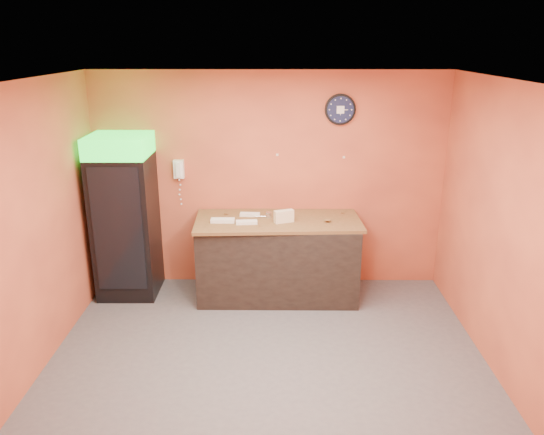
{
  "coord_description": "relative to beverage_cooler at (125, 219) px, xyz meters",
  "views": [
    {
      "loc": [
        0.09,
        -4.65,
        3.13
      ],
      "look_at": [
        0.04,
        0.6,
        1.37
      ],
      "focal_mm": 35.0,
      "sensor_mm": 36.0,
      "label": 1
    }
  ],
  "objects": [
    {
      "name": "floor",
      "position": [
        1.81,
        -1.6,
        -1.01
      ],
      "size": [
        4.5,
        4.5,
        0.0
      ],
      "primitive_type": "plane",
      "color": "#47474C",
      "rests_on": "ground"
    },
    {
      "name": "back_wall",
      "position": [
        1.81,
        0.4,
        0.39
      ],
      "size": [
        4.5,
        0.02,
        2.8
      ],
      "primitive_type": "cube",
      "color": "#D4623B",
      "rests_on": "floor"
    },
    {
      "name": "left_wall",
      "position": [
        -0.44,
        -1.6,
        0.39
      ],
      "size": [
        0.02,
        4.0,
        2.8
      ],
      "primitive_type": "cube",
      "color": "#D4623B",
      "rests_on": "floor"
    },
    {
      "name": "right_wall",
      "position": [
        4.06,
        -1.6,
        0.39
      ],
      "size": [
        0.02,
        4.0,
        2.8
      ],
      "primitive_type": "cube",
      "color": "#D4623B",
      "rests_on": "floor"
    },
    {
      "name": "ceiling",
      "position": [
        1.81,
        -1.6,
        1.79
      ],
      "size": [
        4.5,
        4.0,
        0.02
      ],
      "primitive_type": "cube",
      "color": "white",
      "rests_on": "back_wall"
    },
    {
      "name": "beverage_cooler",
      "position": [
        0.0,
        0.0,
        0.0
      ],
      "size": [
        0.73,
        0.74,
        2.06
      ],
      "rotation": [
        0.0,
        0.0,
        0.01
      ],
      "color": "black",
      "rests_on": "floor"
    },
    {
      "name": "prep_counter",
      "position": [
        1.92,
        -0.04,
        -0.51
      ],
      "size": [
        1.98,
        0.88,
        0.99
      ],
      "primitive_type": "cube",
      "rotation": [
        0.0,
        0.0,
        -0.0
      ],
      "color": "black",
      "rests_on": "floor"
    },
    {
      "name": "wall_clock",
      "position": [
        2.68,
        0.37,
        1.32
      ],
      "size": [
        0.38,
        0.06,
        0.38
      ],
      "color": "black",
      "rests_on": "back_wall"
    },
    {
      "name": "wall_phone",
      "position": [
        0.65,
        0.34,
        0.56
      ],
      "size": [
        0.13,
        0.11,
        0.24
      ],
      "color": "white",
      "rests_on": "back_wall"
    },
    {
      "name": "butcher_paper",
      "position": [
        1.92,
        -0.04,
        0.0
      ],
      "size": [
        2.08,
        1.0,
        0.04
      ],
      "primitive_type": "cube",
      "rotation": [
        0.0,
        0.0,
        0.04
      ],
      "color": "brown",
      "rests_on": "prep_counter"
    },
    {
      "name": "sub_roll_stack",
      "position": [
        1.99,
        -0.15,
        0.1
      ],
      "size": [
        0.25,
        0.16,
        0.15
      ],
      "rotation": [
        0.0,
        0.0,
        0.37
      ],
      "color": "beige",
      "rests_on": "butcher_paper"
    },
    {
      "name": "wrapped_sandwich_left",
      "position": [
        1.24,
        -0.15,
        0.04
      ],
      "size": [
        0.29,
        0.11,
        0.04
      ],
      "primitive_type": "cube",
      "rotation": [
        0.0,
        0.0,
        -0.0
      ],
      "color": "silver",
      "rests_on": "butcher_paper"
    },
    {
      "name": "wrapped_sandwich_mid",
      "position": [
        1.54,
        -0.21,
        0.04
      ],
      "size": [
        0.27,
        0.12,
        0.04
      ],
      "primitive_type": "cube",
      "rotation": [
        0.0,
        0.0,
        0.08
      ],
      "color": "silver",
      "rests_on": "butcher_paper"
    },
    {
      "name": "wrapped_sandwich_right",
      "position": [
        1.56,
        0.09,
        0.04
      ],
      "size": [
        0.25,
        0.11,
        0.04
      ],
      "primitive_type": "cube",
      "rotation": [
        0.0,
        0.0,
        -0.07
      ],
      "color": "silver",
      "rests_on": "butcher_paper"
    },
    {
      "name": "kitchen_tool",
      "position": [
        1.8,
        0.03,
        0.06
      ],
      "size": [
        0.07,
        0.07,
        0.07
      ],
      "primitive_type": "cylinder",
      "color": "silver",
      "rests_on": "butcher_paper"
    }
  ]
}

